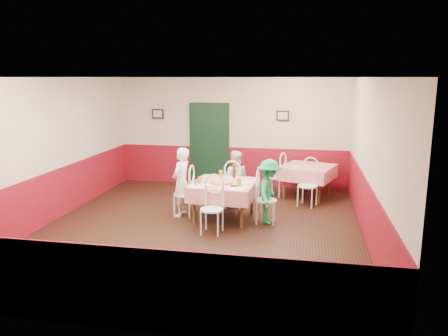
% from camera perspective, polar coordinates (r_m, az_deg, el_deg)
% --- Properties ---
extents(floor, '(7.00, 7.00, 0.00)m').
position_cam_1_polar(floor, '(8.38, -2.99, -7.78)').
color(floor, black).
rests_on(floor, ground).
extents(ceiling, '(7.00, 7.00, 0.00)m').
position_cam_1_polar(ceiling, '(7.90, -3.21, 11.74)').
color(ceiling, white).
rests_on(ceiling, back_wall).
extents(back_wall, '(6.00, 0.10, 2.80)m').
position_cam_1_polar(back_wall, '(11.41, 1.07, 4.71)').
color(back_wall, beige).
rests_on(back_wall, ground).
extents(front_wall, '(6.00, 0.10, 2.80)m').
position_cam_1_polar(front_wall, '(4.78, -13.11, -5.57)').
color(front_wall, beige).
rests_on(front_wall, ground).
extents(left_wall, '(0.10, 7.00, 2.80)m').
position_cam_1_polar(left_wall, '(9.20, -21.59, 2.18)').
color(left_wall, beige).
rests_on(left_wall, ground).
extents(right_wall, '(0.10, 7.00, 2.80)m').
position_cam_1_polar(right_wall, '(7.87, 18.63, 0.90)').
color(right_wall, beige).
rests_on(right_wall, ground).
extents(wainscot_back, '(6.00, 0.03, 1.00)m').
position_cam_1_polar(wainscot_back, '(11.54, 1.04, 0.26)').
color(wainscot_back, maroon).
rests_on(wainscot_back, ground).
extents(wainscot_front, '(6.00, 0.03, 1.00)m').
position_cam_1_polar(wainscot_front, '(5.13, -12.56, -15.17)').
color(wainscot_front, maroon).
rests_on(wainscot_front, ground).
extents(wainscot_left, '(0.03, 7.00, 1.00)m').
position_cam_1_polar(wainscot_left, '(9.37, -21.10, -3.26)').
color(wainscot_left, maroon).
rests_on(wainscot_left, ground).
extents(wainscot_right, '(0.03, 7.00, 1.00)m').
position_cam_1_polar(wainscot_right, '(8.08, 18.11, -5.38)').
color(wainscot_right, maroon).
rests_on(wainscot_right, ground).
extents(door, '(0.96, 0.06, 2.10)m').
position_cam_1_polar(door, '(11.52, -1.92, 3.02)').
color(door, black).
rests_on(door, ground).
extents(picture_left, '(0.32, 0.03, 0.26)m').
position_cam_1_polar(picture_left, '(11.81, -8.64, 7.01)').
color(picture_left, black).
rests_on(picture_left, back_wall).
extents(picture_right, '(0.32, 0.03, 0.26)m').
position_cam_1_polar(picture_right, '(11.17, 7.67, 6.78)').
color(picture_right, black).
rests_on(picture_right, back_wall).
extents(thermostat, '(0.10, 0.03, 0.10)m').
position_cam_1_polar(thermostat, '(11.81, -8.13, 5.32)').
color(thermostat, white).
rests_on(thermostat, back_wall).
extents(main_table, '(1.31, 1.31, 0.77)m').
position_cam_1_polar(main_table, '(8.75, 0.00, -4.33)').
color(main_table, red).
rests_on(main_table, ground).
extents(second_table, '(1.43, 1.43, 0.77)m').
position_cam_1_polar(second_table, '(10.54, 10.85, -1.76)').
color(second_table, red).
rests_on(second_table, ground).
extents(chair_left, '(0.43, 0.43, 0.90)m').
position_cam_1_polar(chair_left, '(8.98, -5.25, -3.46)').
color(chair_left, white).
rests_on(chair_left, ground).
extents(chair_right, '(0.43, 0.43, 0.90)m').
position_cam_1_polar(chair_right, '(8.55, 5.52, -4.24)').
color(chair_right, white).
rests_on(chair_right, ground).
extents(chair_far, '(0.45, 0.45, 0.90)m').
position_cam_1_polar(chair_far, '(9.52, 1.33, -2.53)').
color(chair_far, white).
rests_on(chair_far, ground).
extents(chair_near, '(0.45, 0.45, 0.90)m').
position_cam_1_polar(chair_near, '(7.94, -1.60, -5.45)').
color(chair_near, white).
rests_on(chair_near, ground).
extents(chair_second_a, '(0.53, 0.53, 0.90)m').
position_cam_1_polar(chair_second_a, '(10.54, 6.79, -1.20)').
color(chair_second_a, white).
rests_on(chair_second_a, ground).
extents(chair_second_b, '(0.53, 0.53, 0.90)m').
position_cam_1_polar(chair_second_b, '(9.79, 10.87, -2.34)').
color(chair_second_b, white).
rests_on(chair_second_b, ground).
extents(pizza, '(0.46, 0.46, 0.03)m').
position_cam_1_polar(pizza, '(8.60, -0.27, -1.87)').
color(pizza, '#B74723').
rests_on(pizza, main_table).
extents(plate_left, '(0.27, 0.27, 0.01)m').
position_cam_1_polar(plate_left, '(8.75, -2.75, -1.69)').
color(plate_left, white).
rests_on(plate_left, main_table).
extents(plate_right, '(0.27, 0.27, 0.01)m').
position_cam_1_polar(plate_right, '(8.58, 2.90, -1.96)').
color(plate_right, white).
rests_on(plate_right, main_table).
extents(plate_far, '(0.27, 0.27, 0.01)m').
position_cam_1_polar(plate_far, '(9.02, 0.78, -1.26)').
color(plate_far, white).
rests_on(plate_far, main_table).
extents(glass_a, '(0.09, 0.09, 0.15)m').
position_cam_1_polar(glass_a, '(8.50, -3.19, -1.63)').
color(glass_a, '#BF7219').
rests_on(glass_a, main_table).
extents(glass_b, '(0.09, 0.09, 0.15)m').
position_cam_1_polar(glass_b, '(8.32, 1.98, -1.93)').
color(glass_b, '#BF7219').
rests_on(glass_b, main_table).
extents(glass_c, '(0.09, 0.09, 0.15)m').
position_cam_1_polar(glass_c, '(9.06, -0.41, -0.76)').
color(glass_c, '#BF7219').
rests_on(glass_c, main_table).
extents(beer_bottle, '(0.07, 0.07, 0.24)m').
position_cam_1_polar(beer_bottle, '(8.96, 1.33, -0.61)').
color(beer_bottle, '#381C0A').
rests_on(beer_bottle, main_table).
extents(shaker_a, '(0.04, 0.04, 0.09)m').
position_cam_1_polar(shaker_a, '(8.36, -3.56, -2.07)').
color(shaker_a, silver).
rests_on(shaker_a, main_table).
extents(shaker_b, '(0.04, 0.04, 0.09)m').
position_cam_1_polar(shaker_b, '(8.33, -3.09, -2.12)').
color(shaker_b, silver).
rests_on(shaker_b, main_table).
extents(shaker_c, '(0.04, 0.04, 0.09)m').
position_cam_1_polar(shaker_c, '(8.43, -3.80, -1.96)').
color(shaker_c, '#B23319').
rests_on(shaker_c, main_table).
extents(menu_left, '(0.32, 0.42, 0.00)m').
position_cam_1_polar(menu_left, '(8.37, -3.23, -2.36)').
color(menu_left, white).
rests_on(menu_left, main_table).
extents(menu_right, '(0.40, 0.47, 0.00)m').
position_cam_1_polar(menu_right, '(8.21, 2.00, -2.61)').
color(menu_right, white).
rests_on(menu_right, main_table).
extents(wallet, '(0.12, 0.10, 0.02)m').
position_cam_1_polar(wallet, '(8.32, 1.30, -2.36)').
color(wallet, black).
rests_on(wallet, main_table).
extents(diner_left, '(0.45, 0.58, 1.41)m').
position_cam_1_polar(diner_left, '(8.93, -5.59, -1.85)').
color(diner_left, gray).
rests_on(diner_left, ground).
extents(diner_far, '(0.63, 0.50, 1.25)m').
position_cam_1_polar(diner_far, '(9.53, 1.41, -1.44)').
color(diner_far, gray).
rests_on(diner_far, ground).
extents(diner_right, '(0.51, 0.84, 1.26)m').
position_cam_1_polar(diner_right, '(8.50, 5.88, -3.08)').
color(diner_right, gray).
rests_on(diner_right, ground).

